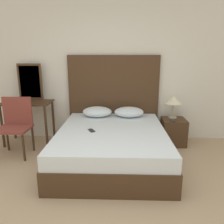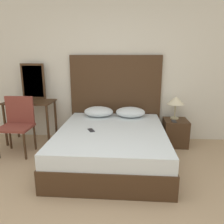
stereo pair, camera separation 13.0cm
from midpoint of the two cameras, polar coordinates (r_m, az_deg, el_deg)
name	(u,v)px [view 2 (the right image)]	position (r m, az deg, el deg)	size (l,w,h in m)	color
wall_back	(108,70)	(4.25, -0.10, 10.95)	(10.00, 0.06, 2.70)	silver
bed	(112,145)	(3.44, 0.98, -8.73)	(1.64, 1.95, 0.52)	#422B19
headboard	(115,98)	(4.23, 1.76, 3.60)	(1.73, 0.05, 1.63)	#422B19
pillow_left	(99,112)	(4.03, -2.58, 0.10)	(0.53, 0.40, 0.18)	silver
pillow_right	(130,112)	(4.01, 5.75, -0.04)	(0.53, 0.40, 0.18)	silver
phone_on_bed	(91,130)	(3.30, -4.35, -4.77)	(0.13, 0.17, 0.01)	#232328
nightstand	(175,132)	(4.22, 17.02, -5.13)	(0.42, 0.43, 0.48)	#422B19
table_lamp	(176,101)	(4.14, 17.17, 2.75)	(0.31, 0.31, 0.41)	tan
phone_on_nightstand	(174,121)	(4.03, 16.79, -2.33)	(0.08, 0.15, 0.01)	#232328
vanity_desk	(30,109)	(4.33, -19.76, 0.73)	(0.87, 0.52, 0.80)	#422B19
vanity_mirror	(33,81)	(4.45, -19.12, 7.56)	(0.45, 0.03, 0.68)	#422B19
chair	(18,121)	(3.96, -22.57, -2.22)	(0.51, 0.44, 0.95)	brown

